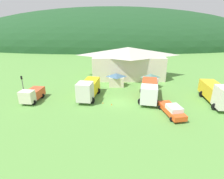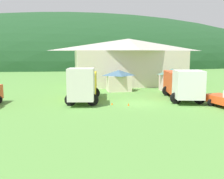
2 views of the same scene
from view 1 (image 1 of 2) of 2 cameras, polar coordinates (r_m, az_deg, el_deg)
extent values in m
plane|color=#5B9342|center=(30.05, 1.74, -4.10)|extent=(200.00, 200.00, 0.00)
ellipsoid|color=#1E4723|center=(103.02, 0.25, 13.71)|extent=(168.19, 60.00, 39.00)
cube|color=beige|center=(43.36, 4.93, 7.31)|extent=(15.93, 8.56, 5.19)
pyramid|color=#B7B2A3|center=(42.68, 5.07, 11.88)|extent=(17.20, 9.25, 1.82)
cube|color=beige|center=(37.37, 1.34, 2.63)|extent=(2.92, 2.37, 2.00)
pyramid|color=#42667F|center=(36.98, 1.36, 4.61)|extent=(3.15, 2.56, 0.70)
cube|color=beige|center=(37.22, 11.86, 2.20)|extent=(2.71, 2.02, 2.12)
pyramid|color=#4C7A6B|center=(36.80, 12.03, 4.32)|extent=(2.92, 2.19, 0.74)
cube|color=beige|center=(31.80, -25.03, -2.05)|extent=(2.31, 1.86, 1.91)
cube|color=black|center=(31.59, -25.21, -1.40)|extent=(1.30, 1.41, 0.61)
cube|color=#DB512D|center=(33.72, -22.91, -0.96)|extent=(2.53, 3.38, 1.37)
cylinder|color=black|center=(31.69, -23.39, -3.75)|extent=(0.80, 0.30, 0.80)
cylinder|color=black|center=(32.64, -26.11, -3.49)|extent=(0.80, 0.30, 0.80)
cylinder|color=black|center=(33.90, -21.04, -1.84)|extent=(0.80, 0.30, 0.80)
cylinder|color=black|center=(34.79, -23.66, -1.65)|extent=(0.80, 0.30, 0.80)
cube|color=silver|center=(29.38, -8.48, -0.66)|extent=(2.70, 2.81, 2.91)
cube|color=black|center=(29.05, -8.62, 0.43)|extent=(1.55, 2.15, 0.93)
cube|color=yellow|center=(32.70, -6.65, 1.02)|extent=(3.05, 4.96, 2.23)
cylinder|color=black|center=(29.67, -6.45, -3.40)|extent=(1.10, 0.30, 1.10)
cylinder|color=black|center=(30.24, -10.18, -3.12)|extent=(1.10, 0.30, 1.10)
cylinder|color=black|center=(33.47, -4.58, -0.46)|extent=(1.10, 0.30, 1.10)
cylinder|color=black|center=(33.98, -7.92, -0.26)|extent=(1.10, 0.30, 1.10)
cube|color=white|center=(28.89, 11.48, -1.52)|extent=(3.03, 3.08, 2.65)
cube|color=black|center=(28.55, 11.55, -0.54)|extent=(1.77, 2.32, 0.85)
cube|color=#E04C23|center=(32.63, 11.59, 0.71)|extent=(3.60, 5.68, 2.24)
cylinder|color=black|center=(29.43, 13.47, -4.07)|extent=(1.10, 0.30, 1.10)
cylinder|color=black|center=(29.42, 9.11, -3.76)|extent=(1.10, 0.30, 1.10)
cylinder|color=black|center=(33.79, 13.37, -0.77)|extent=(1.10, 0.30, 1.10)
cylinder|color=black|center=(33.77, 9.58, -0.49)|extent=(1.10, 0.30, 1.10)
cube|color=gold|center=(35.01, 28.86, -0.17)|extent=(2.99, 5.83, 2.22)
cylinder|color=black|center=(31.42, 29.58, -4.73)|extent=(1.10, 0.30, 1.10)
cylinder|color=black|center=(36.54, 29.63, -1.37)|extent=(1.10, 0.30, 1.10)
cylinder|color=black|center=(35.66, 26.43, -1.30)|extent=(1.10, 0.30, 1.10)
cube|color=#EC501F|center=(27.36, 18.13, -6.22)|extent=(2.72, 5.56, 0.70)
cube|color=silver|center=(26.58, 18.92, -5.55)|extent=(2.03, 2.39, 0.62)
cylinder|color=black|center=(26.53, 21.39, -8.39)|extent=(0.68, 0.24, 0.68)
cylinder|color=black|center=(25.77, 18.32, -8.87)|extent=(0.68, 0.24, 0.68)
cylinder|color=black|center=(29.28, 17.82, -5.12)|extent=(0.68, 0.24, 0.68)
cylinder|color=black|center=(28.60, 14.98, -5.44)|extent=(0.68, 0.24, 0.68)
cylinder|color=#4C4C51|center=(33.35, -25.93, -0.20)|extent=(0.12, 0.12, 3.77)
cube|color=black|center=(32.72, -26.51, 3.33)|extent=(0.20, 0.24, 0.55)
sphere|color=green|center=(32.83, -26.42, 3.40)|extent=(0.14, 0.14, 0.14)
cone|color=orange|center=(29.16, -0.12, -4.89)|extent=(0.36, 0.36, 0.54)
cone|color=orange|center=(29.79, -2.88, -4.34)|extent=(0.36, 0.36, 0.48)
camera|label=2|loc=(10.30, -41.16, -35.25)|focal=40.80mm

